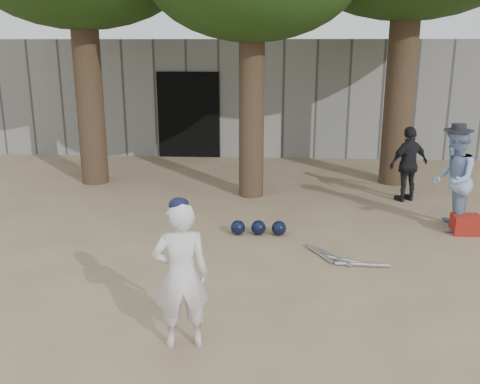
# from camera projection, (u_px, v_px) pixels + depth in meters

# --- Properties ---
(ground) EXTENTS (70.00, 70.00, 0.00)m
(ground) POSITION_uv_depth(u_px,v_px,m) (186.00, 287.00, 6.56)
(ground) COLOR #937C5E
(ground) RESTS_ON ground
(boy_player) EXTENTS (0.61, 0.48, 1.49)m
(boy_player) POSITION_uv_depth(u_px,v_px,m) (181.00, 276.00, 5.11)
(boy_player) COLOR silver
(boy_player) RESTS_ON ground
(spectator_blue) EXTENTS (0.80, 0.92, 1.63)m
(spectator_blue) POSITION_uv_depth(u_px,v_px,m) (453.00, 180.00, 8.42)
(spectator_blue) COLOR #86A2CF
(spectator_blue) RESTS_ON ground
(spectator_dark) EXTENTS (0.90, 0.68, 1.42)m
(spectator_dark) POSITION_uv_depth(u_px,v_px,m) (409.00, 164.00, 10.00)
(spectator_dark) COLOR black
(spectator_dark) RESTS_ON ground
(red_bag) EXTENTS (0.42, 0.32, 0.30)m
(red_bag) POSITION_uv_depth(u_px,v_px,m) (466.00, 224.00, 8.38)
(red_bag) COLOR #A02A15
(red_bag) RESTS_ON ground
(back_building) EXTENTS (16.00, 5.24, 3.00)m
(back_building) POSITION_uv_depth(u_px,v_px,m) (241.00, 91.00, 16.09)
(back_building) COLOR gray
(back_building) RESTS_ON ground
(helmet_row) EXTENTS (0.87, 0.25, 0.23)m
(helmet_row) POSITION_uv_depth(u_px,v_px,m) (258.00, 228.00, 8.34)
(helmet_row) COLOR black
(helmet_row) RESTS_ON ground
(bat_pile) EXTENTS (1.09, 0.76, 0.06)m
(bat_pile) POSITION_uv_depth(u_px,v_px,m) (340.00, 259.00, 7.36)
(bat_pile) COLOR #ADAEB4
(bat_pile) RESTS_ON ground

